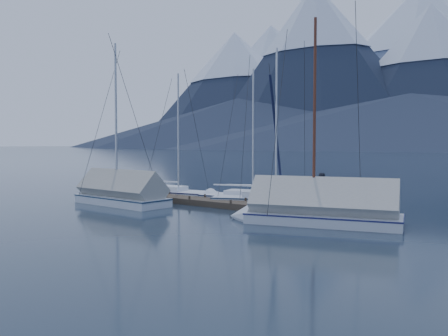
{
  "coord_description": "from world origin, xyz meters",
  "views": [
    {
      "loc": [
        16.34,
        -19.08,
        3.6
      ],
      "look_at": [
        0.0,
        2.0,
        2.2
      ],
      "focal_mm": 38.0,
      "sensor_mm": 36.0,
      "label": 1
    }
  ],
  "objects_px": {
    "person": "(323,191)",
    "sailboat_open_left": "(185,195)",
    "sailboat_open_mid": "(260,200)",
    "sailboat_open_right": "(285,202)",
    "sailboat_covered_far": "(115,195)",
    "sailboat_covered_near": "(310,212)"
  },
  "relations": [
    {
      "from": "sailboat_open_right",
      "to": "sailboat_covered_near",
      "type": "xyz_separation_m",
      "value": [
        4.06,
        -4.72,
        0.33
      ]
    },
    {
      "from": "sailboat_open_right",
      "to": "sailboat_covered_near",
      "type": "distance_m",
      "value": 6.23
    },
    {
      "from": "sailboat_open_mid",
      "to": "person",
      "type": "distance_m",
      "value": 6.24
    },
    {
      "from": "person",
      "to": "sailboat_open_left",
      "type": "bearing_deg",
      "value": 86.12
    },
    {
      "from": "sailboat_open_mid",
      "to": "sailboat_covered_near",
      "type": "relative_size",
      "value": 0.88
    },
    {
      "from": "sailboat_open_mid",
      "to": "sailboat_covered_far",
      "type": "bearing_deg",
      "value": -138.64
    },
    {
      "from": "sailboat_open_mid",
      "to": "sailboat_open_right",
      "type": "height_order",
      "value": "sailboat_open_right"
    },
    {
      "from": "sailboat_open_mid",
      "to": "sailboat_open_right",
      "type": "xyz_separation_m",
      "value": [
        1.78,
        -0.09,
        0.02
      ]
    },
    {
      "from": "sailboat_open_mid",
      "to": "sailboat_covered_near",
      "type": "distance_m",
      "value": 7.57
    },
    {
      "from": "sailboat_open_left",
      "to": "person",
      "type": "relative_size",
      "value": 4.93
    },
    {
      "from": "person",
      "to": "sailboat_covered_far",
      "type": "bearing_deg",
      "value": 109.97
    },
    {
      "from": "sailboat_covered_near",
      "to": "sailboat_open_mid",
      "type": "bearing_deg",
      "value": 140.48
    },
    {
      "from": "sailboat_covered_near",
      "to": "sailboat_covered_far",
      "type": "height_order",
      "value": "sailboat_covered_far"
    },
    {
      "from": "sailboat_covered_near",
      "to": "person",
      "type": "xyz_separation_m",
      "value": [
        -0.37,
        2.03,
        0.75
      ]
    },
    {
      "from": "sailboat_covered_far",
      "to": "person",
      "type": "xyz_separation_m",
      "value": [
        11.97,
        2.94,
        0.75
      ]
    },
    {
      "from": "sailboat_open_left",
      "to": "person",
      "type": "bearing_deg",
      "value": -10.07
    },
    {
      "from": "sailboat_open_right",
      "to": "sailboat_covered_far",
      "type": "bearing_deg",
      "value": -145.79
    },
    {
      "from": "sailboat_open_right",
      "to": "sailboat_open_mid",
      "type": "bearing_deg",
      "value": 176.97
    },
    {
      "from": "person",
      "to": "sailboat_open_mid",
      "type": "bearing_deg",
      "value": 69.18
    },
    {
      "from": "sailboat_open_left",
      "to": "sailboat_open_mid",
      "type": "xyz_separation_m",
      "value": [
        5.41,
        0.86,
        -0.0
      ]
    },
    {
      "from": "sailboat_open_mid",
      "to": "person",
      "type": "height_order",
      "value": "sailboat_open_mid"
    },
    {
      "from": "sailboat_covered_near",
      "to": "sailboat_covered_far",
      "type": "relative_size",
      "value": 0.98
    }
  ]
}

